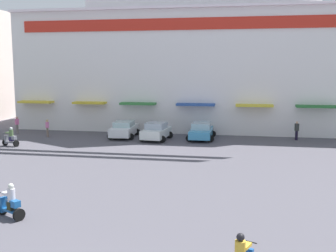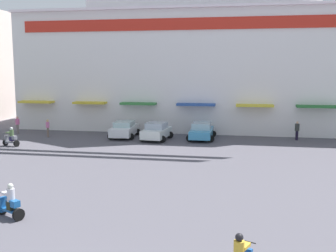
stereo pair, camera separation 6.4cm
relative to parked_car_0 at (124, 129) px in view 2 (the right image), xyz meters
name	(u,v)px [view 2 (the right image)]	position (x,y,z in m)	size (l,w,h in m)	color
ground_plane	(159,183)	(6.20, -14.16, -0.75)	(128.00, 128.00, 0.00)	#514F57
colonial_building	(203,34)	(6.20, 9.00, 9.14)	(37.24, 16.92, 23.13)	white
parked_car_0	(124,129)	(0.00, 0.00, 0.00)	(2.57, 4.41, 1.47)	silver
parked_car_1	(156,131)	(3.18, -0.82, 0.02)	(2.64, 3.98, 1.55)	silver
parked_car_2	(202,131)	(7.05, 0.21, 0.00)	(2.46, 4.37, 1.50)	#3C90C1
scooter_rider_3	(11,138)	(-7.82, -5.82, -0.10)	(1.49, 0.92, 1.57)	black
scooter_rider_6	(10,203)	(1.10, -20.60, -0.13)	(1.48, 1.10, 1.52)	black
pedestrian_0	(297,130)	(15.32, 1.35, 0.18)	(0.48, 0.48, 1.66)	black
pedestrian_1	(18,124)	(-10.76, 0.22, 0.19)	(0.49, 0.49, 1.66)	slate
pedestrian_2	(48,127)	(-6.97, -1.09, 0.19)	(0.40, 0.40, 1.62)	#765F53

